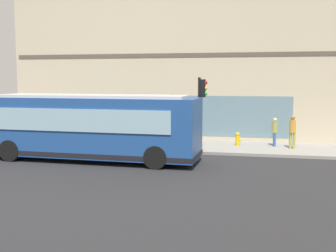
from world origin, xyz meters
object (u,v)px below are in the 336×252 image
city_bus_nearside (92,127)px  pedestrian_near_building_entrance (293,129)px  traffic_light_near_corner (202,100)px  fire_hydrant (238,139)px  pedestrian_near_hydrant (275,130)px  pedestrian_walking_along_curb (147,127)px

city_bus_nearside → pedestrian_near_building_entrance: city_bus_nearside is taller
city_bus_nearside → traffic_light_near_corner: traffic_light_near_corner is taller
city_bus_nearside → fire_hydrant: 8.18m
fire_hydrant → pedestrian_near_hydrant: (0.25, -1.97, 0.52)m
pedestrian_near_building_entrance → pedestrian_near_hydrant: size_ratio=1.13×
traffic_light_near_corner → pedestrian_near_hydrant: (2.21, -3.72, -1.72)m
traffic_light_near_corner → pedestrian_near_building_entrance: bearing=-71.2°
pedestrian_near_hydrant → traffic_light_near_corner: bearing=120.7°
traffic_light_near_corner → fire_hydrant: bearing=-41.8°
pedestrian_near_building_entrance → traffic_light_near_corner: bearing=108.8°
fire_hydrant → traffic_light_near_corner: bearing=138.2°
city_bus_nearside → pedestrian_near_building_entrance: bearing=-64.6°
city_bus_nearside → traffic_light_near_corner: size_ratio=2.71×
city_bus_nearside → pedestrian_near_hydrant: size_ratio=6.53×
traffic_light_near_corner → pedestrian_near_hydrant: bearing=-59.3°
pedestrian_near_building_entrance → pedestrian_near_hydrant: pedestrian_near_building_entrance is taller
pedestrian_walking_along_curb → pedestrian_near_hydrant: (0.75, -6.96, -0.09)m
pedestrian_walking_along_curb → fire_hydrant: bearing=-84.3°
fire_hydrant → pedestrian_near_hydrant: size_ratio=0.48×
pedestrian_near_building_entrance → pedestrian_near_hydrant: bearing=53.6°
traffic_light_near_corner → pedestrian_near_building_entrance: traffic_light_near_corner is taller
fire_hydrant → pedestrian_near_building_entrance: pedestrian_near_building_entrance is taller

